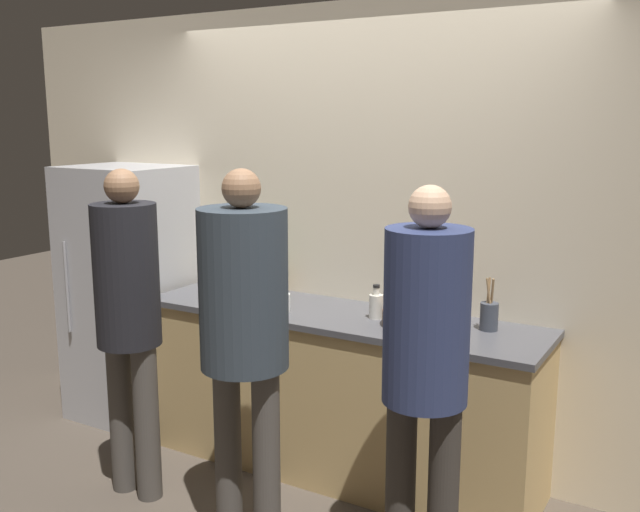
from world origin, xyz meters
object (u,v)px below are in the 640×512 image
object	(u,v)px
fruit_bowl	(418,318)
bottle_amber	(282,284)
person_right	(426,354)
person_left	(128,309)
utensil_crock	(489,315)
refrigerator	(130,294)
person_center	(244,316)
cup_yellow	(210,278)
cup_white	(283,303)
potted_plant	(250,269)
bottle_clear	(376,305)

from	to	relation	value
fruit_bowl	bottle_amber	world-z (taller)	bottle_amber
person_right	fruit_bowl	distance (m)	0.75
person_left	fruit_bowl	distance (m)	1.48
utensil_crock	refrigerator	bearing A→B (deg)	-177.46
refrigerator	person_center	bearing A→B (deg)	-27.16
bottle_amber	fruit_bowl	bearing A→B (deg)	-12.04
refrigerator	cup_yellow	world-z (taller)	refrigerator
refrigerator	person_right	bearing A→B (deg)	-16.30
person_left	utensil_crock	world-z (taller)	person_left
person_left	bottle_amber	distance (m)	1.01
cup_white	potted_plant	bearing A→B (deg)	149.71
person_right	fruit_bowl	size ratio (longest dim) A/B	4.67
bottle_amber	person_right	bearing A→B (deg)	-34.61
refrigerator	fruit_bowl	world-z (taller)	refrigerator
person_center	utensil_crock	world-z (taller)	person_center
person_right	bottle_clear	bearing A→B (deg)	128.80
cup_white	potted_plant	xyz separation A→B (m)	(-0.37, 0.22, 0.11)
person_right	person_center	bearing A→B (deg)	-174.76
cup_white	cup_yellow	distance (m)	0.81
bottle_clear	potted_plant	xyz separation A→B (m)	(-0.87, 0.08, 0.09)
bottle_amber	cup_yellow	bearing A→B (deg)	-176.79
person_right	fruit_bowl	xyz separation A→B (m)	(-0.31, 0.68, -0.06)
cup_yellow	fruit_bowl	bearing A→B (deg)	-6.77
person_left	person_center	distance (m)	0.74
person_right	bottle_amber	size ratio (longest dim) A/B	10.94
person_right	bottle_amber	bearing A→B (deg)	145.39
refrigerator	person_left	size ratio (longest dim) A/B	0.97
person_right	bottle_clear	world-z (taller)	person_right
fruit_bowl	bottle_clear	xyz separation A→B (m)	(-0.25, 0.02, 0.03)
person_center	cup_yellow	size ratio (longest dim) A/B	19.33
person_left	person_right	size ratio (longest dim) A/B	1.01
person_right	potted_plant	world-z (taller)	person_right
refrigerator	potted_plant	distance (m)	0.95
person_left	utensil_crock	bearing A→B (deg)	28.20
refrigerator	cup_white	bearing A→B (deg)	-5.75
refrigerator	cup_yellow	size ratio (longest dim) A/B	18.40
potted_plant	cup_white	bearing A→B (deg)	-30.29
person_center	fruit_bowl	distance (m)	0.94
bottle_amber	cup_white	world-z (taller)	bottle_amber
refrigerator	fruit_bowl	size ratio (longest dim) A/B	4.55
person_center	bottle_amber	distance (m)	1.06
fruit_bowl	potted_plant	bearing A→B (deg)	175.26
bottle_clear	refrigerator	bearing A→B (deg)	-179.65
cup_yellow	person_center	bearing A→B (deg)	-44.36
person_center	bottle_clear	world-z (taller)	person_center
refrigerator	bottle_amber	xyz separation A→B (m)	(1.06, 0.20, 0.15)
potted_plant	cup_yellow	bearing A→B (deg)	167.39
fruit_bowl	utensil_crock	world-z (taller)	utensil_crock
person_right	potted_plant	bearing A→B (deg)	151.65
utensil_crock	potted_plant	world-z (taller)	potted_plant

